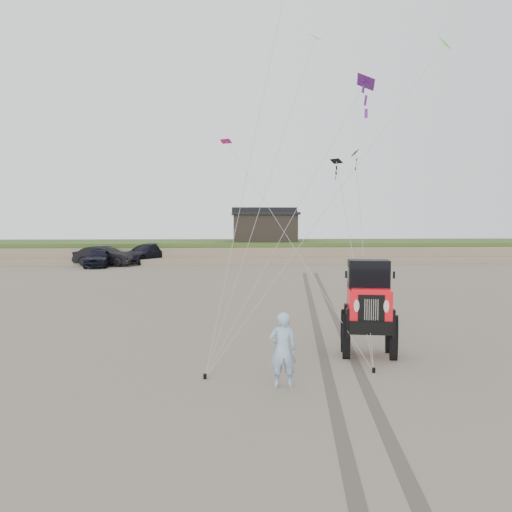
% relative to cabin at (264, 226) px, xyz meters
% --- Properties ---
extents(ground, '(160.00, 160.00, 0.00)m').
position_rel_cabin_xyz_m(ground, '(-2.00, -37.00, -3.24)').
color(ground, '#6B6054').
rests_on(ground, ground).
extents(dune_ridge, '(160.00, 14.25, 1.73)m').
position_rel_cabin_xyz_m(dune_ridge, '(-2.00, 0.50, -2.42)').
color(dune_ridge, '#7A6B54').
rests_on(dune_ridge, ground).
extents(cabin, '(6.40, 5.40, 3.35)m').
position_rel_cabin_xyz_m(cabin, '(0.00, 0.00, 0.00)').
color(cabin, black).
rests_on(cabin, dune_ridge).
extents(truck_a, '(1.86, 4.48, 1.52)m').
position_rel_cabin_xyz_m(truck_a, '(-14.09, -8.27, -2.48)').
color(truck_a, black).
rests_on(truck_a, ground).
extents(truck_b, '(5.26, 2.85, 1.64)m').
position_rel_cabin_xyz_m(truck_b, '(-13.91, -7.14, -2.42)').
color(truck_b, black).
rests_on(truck_b, ground).
extents(truck_c, '(5.45, 6.41, 1.76)m').
position_rel_cabin_xyz_m(truck_c, '(-10.75, -4.92, -2.36)').
color(truck_c, black).
rests_on(truck_c, ground).
extents(jeep, '(3.36, 5.94, 2.09)m').
position_rel_cabin_xyz_m(jeep, '(-0.17, -36.10, -2.19)').
color(jeep, '#FF101C').
rests_on(jeep, ground).
extents(man, '(0.61, 0.41, 1.67)m').
position_rel_cabin_xyz_m(man, '(-2.79, -38.43, -2.40)').
color(man, '#85AFCE').
rests_on(man, ground).
extents(kite_flock, '(8.92, 5.91, 9.09)m').
position_rel_cabin_xyz_m(kite_flock, '(1.67, -26.98, 6.96)').
color(kite_flock, '#F85C0D').
rests_on(kite_flock, ground).
extents(stake_main, '(0.08, 0.08, 0.12)m').
position_rel_cabin_xyz_m(stake_main, '(-4.53, -37.79, -3.18)').
color(stake_main, black).
rests_on(stake_main, ground).
extents(stake_aux, '(0.08, 0.08, 0.12)m').
position_rel_cabin_xyz_m(stake_aux, '(-0.47, -37.58, -3.18)').
color(stake_aux, black).
rests_on(stake_aux, ground).
extents(tire_tracks, '(5.22, 29.74, 0.01)m').
position_rel_cabin_xyz_m(tire_tracks, '(0.00, -29.00, -3.23)').
color(tire_tracks, '#4C443D').
rests_on(tire_tracks, ground).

